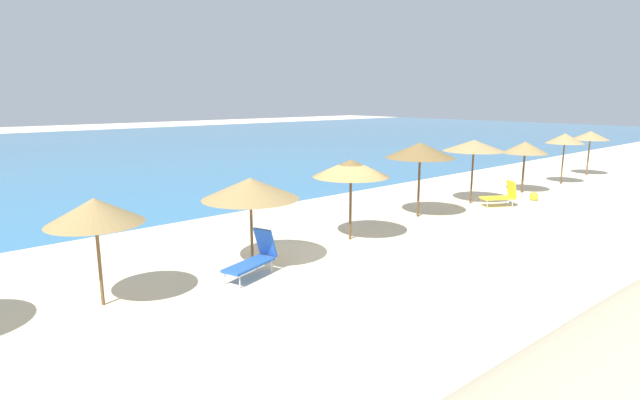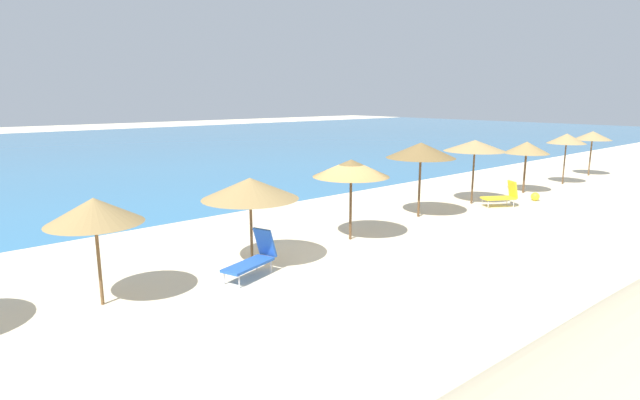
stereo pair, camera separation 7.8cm
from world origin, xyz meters
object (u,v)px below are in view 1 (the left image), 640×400
(beach_umbrella_4, at_px, (250,189))
(beach_umbrella_5, at_px, (351,168))
(beach_umbrella_3, at_px, (95,211))
(beach_umbrella_8, at_px, (525,148))
(lounge_chair_0, at_px, (502,195))
(beach_umbrella_7, at_px, (474,146))
(beach_ball, at_px, (534,196))
(beach_umbrella_6, at_px, (420,150))
(beach_umbrella_9, at_px, (565,139))
(beach_umbrella_10, at_px, (591,136))
(lounge_chair_1, at_px, (254,258))

(beach_umbrella_4, bearing_deg, beach_umbrella_5, 0.53)
(beach_umbrella_3, distance_m, beach_umbrella_4, 4.12)
(beach_umbrella_8, relative_size, lounge_chair_0, 1.62)
(beach_umbrella_4, height_order, beach_umbrella_7, beach_umbrella_7)
(beach_umbrella_8, xyz_separation_m, beach_ball, (-1.46, -1.32, -2.03))
(beach_umbrella_6, distance_m, beach_umbrella_9, 11.96)
(beach_umbrella_7, bearing_deg, beach_umbrella_4, -177.31)
(beach_umbrella_7, height_order, beach_ball, beach_umbrella_7)
(beach_umbrella_10, bearing_deg, beach_umbrella_7, 179.34)
(beach_umbrella_6, bearing_deg, beach_umbrella_4, -176.10)
(beach_umbrella_10, bearing_deg, beach_umbrella_8, -179.18)
(beach_umbrella_7, relative_size, lounge_chair_1, 1.60)
(beach_umbrella_3, relative_size, beach_umbrella_5, 0.93)
(beach_umbrella_9, bearing_deg, beach_umbrella_3, -179.60)
(beach_umbrella_3, bearing_deg, beach_umbrella_7, 2.19)
(beach_umbrella_10, xyz_separation_m, beach_ball, (-9.71, -1.43, -2.19))
(beach_umbrella_10, bearing_deg, beach_umbrella_3, -179.05)
(beach_umbrella_5, bearing_deg, lounge_chair_1, -169.59)
(beach_umbrella_6, distance_m, lounge_chair_1, 9.03)
(beach_umbrella_3, distance_m, beach_umbrella_7, 16.14)
(beach_umbrella_9, height_order, beach_ball, beach_umbrella_9)
(beach_umbrella_4, xyz_separation_m, beach_umbrella_5, (3.92, 0.04, 0.19))
(beach_umbrella_6, xyz_separation_m, beach_umbrella_8, (7.96, -0.26, -0.41))
(beach_umbrella_10, relative_size, beach_ball, 6.89)
(beach_umbrella_3, height_order, beach_umbrella_9, beach_umbrella_9)
(beach_umbrella_8, xyz_separation_m, beach_umbrella_9, (3.99, -0.19, 0.24))
(beach_umbrella_6, height_order, beach_ball, beach_umbrella_6)
(beach_umbrella_4, distance_m, beach_umbrella_5, 3.93)
(beach_umbrella_7, distance_m, beach_umbrella_10, 12.43)
(beach_umbrella_9, relative_size, beach_umbrella_10, 1.03)
(lounge_chair_0, bearing_deg, beach_umbrella_7, 51.09)
(beach_umbrella_5, relative_size, beach_umbrella_6, 0.91)
(beach_umbrella_7, distance_m, beach_ball, 3.94)
(lounge_chair_1, bearing_deg, beach_ball, -108.16)
(beach_umbrella_3, xyz_separation_m, beach_ball, (18.85, -0.96, -2.01))
(beach_ball, bearing_deg, beach_umbrella_8, 42.13)
(beach_umbrella_7, height_order, beach_umbrella_8, beach_umbrella_7)
(beach_umbrella_3, height_order, lounge_chair_1, beach_umbrella_3)
(beach_umbrella_5, relative_size, beach_umbrella_9, 0.98)
(beach_umbrella_8, bearing_deg, beach_ball, -137.87)
(beach_umbrella_5, height_order, beach_umbrella_10, beach_umbrella_5)
(beach_umbrella_7, xyz_separation_m, beach_umbrella_8, (4.17, -0.26, -0.34))
(beach_umbrella_8, bearing_deg, beach_umbrella_5, -178.75)
(beach_umbrella_5, bearing_deg, beach_umbrella_3, -179.38)
(beach_umbrella_3, xyz_separation_m, beach_umbrella_9, (24.29, 0.17, 0.26))
(beach_umbrella_8, relative_size, beach_ball, 6.55)
(beach_umbrella_4, height_order, beach_umbrella_5, beach_umbrella_5)
(beach_umbrella_6, xyz_separation_m, beach_umbrella_7, (3.79, 0.00, -0.06))
(beach_umbrella_6, bearing_deg, beach_umbrella_9, -2.12)
(beach_umbrella_8, relative_size, beach_umbrella_9, 0.92)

